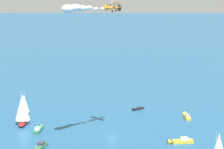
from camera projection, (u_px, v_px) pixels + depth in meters
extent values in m
plane|color=#1E517A|center=(112.00, 136.00, 156.37)|extent=(2000.00, 2000.00, 0.00)
cube|color=gold|center=(187.00, 117.00, 177.59)|extent=(3.36, 6.56, 1.00)
cone|color=gold|center=(185.00, 115.00, 181.36)|extent=(2.31, 2.01, 2.01)
cube|color=gray|center=(187.00, 115.00, 176.96)|extent=(2.06, 2.50, 0.75)
cube|color=gold|center=(183.00, 141.00, 149.08)|extent=(7.20, 4.16, 1.10)
cone|color=gold|center=(170.00, 142.00, 148.58)|extent=(2.33, 2.62, 2.19)
cube|color=silver|center=(184.00, 139.00, 148.96)|extent=(2.82, 2.40, 0.82)
cube|color=#33704C|center=(38.00, 130.00, 160.83)|extent=(2.49, 6.50, 1.02)
cone|color=#33704C|center=(41.00, 127.00, 164.64)|extent=(2.15, 1.77, 2.04)
cube|color=silver|center=(37.00, 128.00, 160.20)|extent=(1.79, 2.34, 0.76)
cylinder|color=#B2B2B7|center=(216.00, 142.00, 136.35)|extent=(0.14, 0.14, 7.40)
cone|color=white|center=(219.00, 143.00, 136.31)|extent=(3.71, 3.71, 6.29)
cube|color=#33704C|center=(41.00, 147.00, 143.99)|extent=(2.96, 7.12, 1.11)
cube|color=#38383D|center=(41.00, 143.00, 144.30)|extent=(2.03, 2.60, 0.83)
cube|color=black|center=(139.00, 109.00, 191.07)|extent=(4.20, 4.45, 0.74)
cone|color=black|center=(134.00, 110.00, 189.37)|extent=(1.90, 1.87, 1.48)
cube|color=#38383D|center=(140.00, 107.00, 191.16)|extent=(1.97, 2.00, 0.56)
ellipsoid|color=#B21E1E|center=(23.00, 123.00, 169.69)|extent=(5.17, 10.45, 1.41)
cylinder|color=#B2B2B7|center=(22.00, 106.00, 167.75)|extent=(0.14, 0.14, 11.58)
cone|color=white|center=(22.00, 107.00, 169.09)|extent=(6.71, 6.71, 9.84)
ellipsoid|color=white|center=(25.00, 113.00, 182.95)|extent=(2.73, 7.61, 1.04)
cylinder|color=#B2B2B7|center=(25.00, 102.00, 182.60)|extent=(0.14, 0.14, 8.58)
cone|color=white|center=(24.00, 103.00, 181.79)|extent=(4.45, 4.45, 7.29)
cylinder|color=orange|center=(112.00, 8.00, 148.25)|extent=(4.66, 5.75, 1.04)
cylinder|color=black|center=(118.00, 8.00, 150.18)|extent=(1.29, 1.18, 1.16)
cylinder|color=#4C4C51|center=(119.00, 8.00, 150.46)|extent=(2.16, 1.62, 2.65)
cube|color=orange|center=(113.00, 9.00, 148.47)|extent=(6.49, 5.30, 1.32)
cube|color=orange|center=(112.00, 4.00, 148.37)|extent=(6.49, 5.30, 1.32)
cylinder|color=black|center=(107.00, 7.00, 150.29)|extent=(0.36, 0.30, 1.61)
cylinder|color=black|center=(111.00, 7.00, 149.09)|extent=(0.36, 0.30, 1.61)
cylinder|color=black|center=(114.00, 6.00, 147.75)|extent=(0.36, 0.30, 1.61)
cylinder|color=black|center=(118.00, 5.00, 146.55)|extent=(0.36, 0.30, 1.61)
cube|color=orange|center=(105.00, 6.00, 146.32)|extent=(0.90, 1.06, 1.20)
cube|color=orange|center=(106.00, 8.00, 146.35)|extent=(2.53, 2.20, 0.50)
cylinder|color=black|center=(112.00, 11.00, 149.52)|extent=(0.53, 0.61, 0.61)
cylinder|color=black|center=(116.00, 11.00, 148.18)|extent=(0.53, 0.61, 0.61)
cylinder|color=#262628|center=(112.00, 2.00, 148.34)|extent=(0.23, 0.20, 0.90)
cylinder|color=white|center=(112.00, 3.00, 148.42)|extent=(0.28, 0.26, 0.79)
cylinder|color=white|center=(112.00, 2.00, 148.27)|extent=(0.28, 0.26, 0.79)
cube|color=white|center=(112.00, 0.00, 148.30)|extent=(0.46, 0.41, 0.57)
ellipsoid|color=silver|center=(102.00, 9.00, 144.95)|extent=(2.03, 2.08, 1.19)
ellipsoid|color=silver|center=(96.00, 9.00, 143.17)|extent=(2.46, 2.58, 1.36)
ellipsoid|color=silver|center=(89.00, 8.00, 141.39)|extent=(3.11, 3.26, 1.68)
ellipsoid|color=silver|center=(81.00, 8.00, 139.83)|extent=(4.29, 4.50, 2.35)
ellipsoid|color=silver|center=(75.00, 8.00, 137.61)|extent=(5.02, 5.31, 2.65)
ellipsoid|color=silver|center=(68.00, 9.00, 135.95)|extent=(5.42, 5.64, 3.05)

